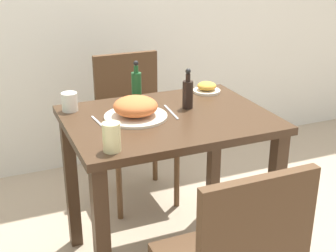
{
  "coord_description": "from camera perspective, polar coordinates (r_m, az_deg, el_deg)",
  "views": [
    {
      "loc": [
        -0.77,
        -1.84,
        1.53
      ],
      "look_at": [
        0.0,
        0.0,
        0.73
      ],
      "focal_mm": 50.0,
      "sensor_mm": 36.0,
      "label": 1
    }
  ],
  "objects": [
    {
      "name": "side_plate",
      "position": [
        2.47,
        4.74,
        4.67
      ],
      "size": [
        0.14,
        0.14,
        0.06
      ],
      "color": "beige",
      "rests_on": "dining_table"
    },
    {
      "name": "juice_glass",
      "position": [
        1.77,
        -6.89,
        -1.35
      ],
      "size": [
        0.07,
        0.07,
        0.11
      ],
      "color": "beige",
      "rests_on": "dining_table"
    },
    {
      "name": "fork_utensil",
      "position": [
        2.07,
        -8.47,
        0.42
      ],
      "size": [
        0.02,
        0.17,
        0.0
      ],
      "rotation": [
        0.0,
        0.0,
        1.66
      ],
      "color": "silver",
      "rests_on": "dining_table"
    },
    {
      "name": "chair_far",
      "position": [
        2.86,
        -4.29,
        0.75
      ],
      "size": [
        0.42,
        0.42,
        0.89
      ],
      "color": "#4C331E",
      "rests_on": "ground_plane"
    },
    {
      "name": "spoon_utensil",
      "position": [
        2.17,
        0.37,
        1.72
      ],
      "size": [
        0.02,
        0.19,
        0.0
      ],
      "rotation": [
        0.0,
        0.0,
        1.49
      ],
      "color": "silver",
      "rests_on": "dining_table"
    },
    {
      "name": "dining_table",
      "position": [
        2.18,
        0.0,
        -2.21
      ],
      "size": [
        0.92,
        0.69,
        0.78
      ],
      "color": "#3D2819",
      "rests_on": "ground_plane"
    },
    {
      "name": "drink_cup",
      "position": [
        2.23,
        -11.91,
        2.9
      ],
      "size": [
        0.07,
        0.07,
        0.09
      ],
      "color": "silver",
      "rests_on": "dining_table"
    },
    {
      "name": "sauce_bottle",
      "position": [
        2.21,
        2.43,
        4.06
      ],
      "size": [
        0.05,
        0.05,
        0.19
      ],
      "color": "black",
      "rests_on": "dining_table"
    },
    {
      "name": "condiment_bottle",
      "position": [
        2.36,
        -3.87,
        5.17
      ],
      "size": [
        0.05,
        0.05,
        0.19
      ],
      "color": "#194C23",
      "rests_on": "dining_table"
    },
    {
      "name": "food_plate",
      "position": [
        2.1,
        -3.97,
        2.15
      ],
      "size": [
        0.29,
        0.29,
        0.1
      ],
      "color": "beige",
      "rests_on": "dining_table"
    }
  ]
}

